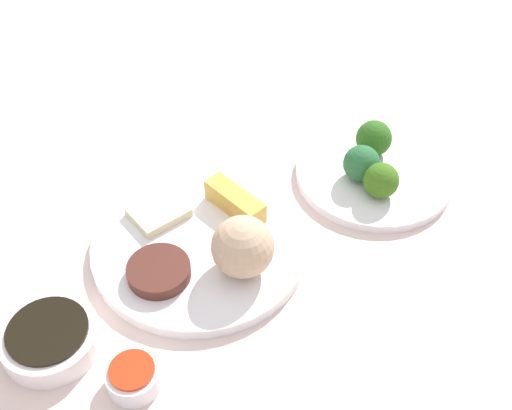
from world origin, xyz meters
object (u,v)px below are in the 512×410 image
Objects in this scene: main_plate at (199,245)px; broccoli_plate at (373,173)px; soy_sauce_bowl at (50,339)px; sauce_ramekin_sweet_and_sour at (134,377)px.

broccoli_plate is (0.11, 0.27, -0.00)m from main_plate.
sauce_ramekin_sweet_and_sour is (0.11, 0.03, -0.00)m from soy_sauce_bowl.
broccoli_plate is 3.76× the size of sauce_ramekin_sweet_and_sour.
main_plate is 0.21m from sauce_ramekin_sweet_and_sour.
sauce_ramekin_sweet_and_sour is (0.08, -0.19, 0.01)m from main_plate.
main_plate is 0.29m from broccoli_plate.
sauce_ramekin_sweet_and_sour is (-0.03, -0.46, 0.01)m from broccoli_plate.
main_plate is at bearing -112.08° from broccoli_plate.
soy_sauce_bowl is (-0.03, -0.22, 0.01)m from main_plate.
broccoli_plate is 0.46m from sauce_ramekin_sweet_and_sour.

